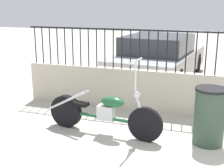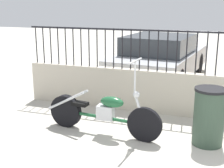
{
  "view_description": "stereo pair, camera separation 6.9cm",
  "coord_description": "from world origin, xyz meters",
  "views": [
    {
      "loc": [
        -0.27,
        -3.24,
        2.19
      ],
      "look_at": [
        -2.08,
        2.09,
        0.7
      ],
      "focal_mm": 50.0,
      "sensor_mm": 36.0,
      "label": 1
    },
    {
      "loc": [
        -0.21,
        -3.22,
        2.19
      ],
      "look_at": [
        -2.08,
        2.09,
        0.7
      ],
      "focal_mm": 50.0,
      "sensor_mm": 36.0,
      "label": 2
    }
  ],
  "objects": [
    {
      "name": "motorcycle_green",
      "position": [
        -2.1,
        1.43,
        0.37
      ],
      "size": [
        2.11,
        0.52,
        1.33
      ],
      "rotation": [
        0.0,
        0.0,
        -0.11
      ],
      "color": "black",
      "rests_on": "ground_plane"
    },
    {
      "name": "trash_bin",
      "position": [
        -0.3,
        1.58,
        0.46
      ],
      "size": [
        0.49,
        0.49,
        0.92
      ],
      "color": "#334738",
      "rests_on": "ground_plane"
    },
    {
      "name": "car_silver",
      "position": [
        -1.82,
        5.47,
        0.65
      ],
      "size": [
        2.29,
        4.21,
        1.29
      ],
      "rotation": [
        0.0,
        0.0,
        1.46
      ],
      "color": "black",
      "rests_on": "ground_plane"
    }
  ]
}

